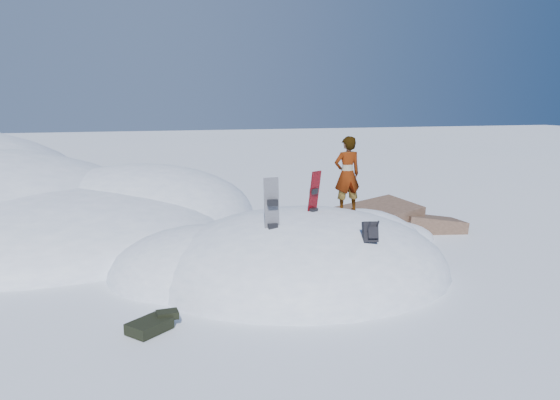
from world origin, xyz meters
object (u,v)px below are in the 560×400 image
object	(u,v)px
snowboard_red	(313,203)
person	(347,174)
backpack	(371,232)
snowboard_dark	(272,217)

from	to	relation	value
snowboard_red	person	world-z (taller)	person
backpack	snowboard_red	bearing A→B (deg)	123.62
backpack	person	world-z (taller)	person
snowboard_dark	person	xyz separation A→B (m)	(2.27, 1.41, 0.63)
person	snowboard_red	bearing A→B (deg)	26.60
snowboard_dark	backpack	bearing A→B (deg)	-28.22
snowboard_red	backpack	xyz separation A→B (m)	(0.66, -1.67, -0.33)
snowboard_dark	person	distance (m)	2.75
snowboard_dark	backpack	world-z (taller)	snowboard_dark
backpack	person	bearing A→B (deg)	91.55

